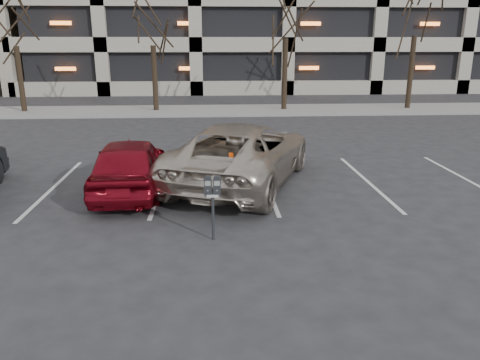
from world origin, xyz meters
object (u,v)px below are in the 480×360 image
Objects in this scene: parking_meter at (213,192)px; suv_silver at (241,153)px; tree_a at (10,3)px; car_red at (130,165)px; tree_b at (151,2)px.

suv_silver reaches higher than parking_meter.
tree_a is 6.17× the size of parking_meter.
suv_silver reaches higher than car_red.
suv_silver is 1.57× the size of car_red.
car_red is (-2.85, -0.61, -0.12)m from suv_silver.
parking_meter is 3.85m from suv_silver.
suv_silver is at bearing 80.31° from parking_meter.
tree_a reaches higher than parking_meter.
tree_b is 18.23m from parking_meter.
tree_a is 7.00m from tree_b.
parking_meter is (2.96, -17.37, -4.66)m from tree_b.
tree_a is at bearing 121.99° from parking_meter.
tree_a is at bearing -62.85° from car_red.
tree_b is 14.91m from suv_silver.
parking_meter is at bearing -60.18° from tree_a.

